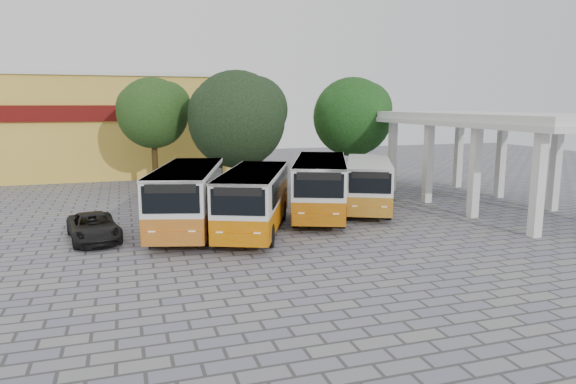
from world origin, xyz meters
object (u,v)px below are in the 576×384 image
object	(u,v)px
bus_centre_right	(321,183)
bus_centre_left	(254,197)
bus_far_left	(188,194)
bus_far_right	(369,181)
parked_car	(94,227)

from	to	relation	value
bus_centre_right	bus_centre_left	bearing A→B (deg)	-128.61
bus_far_left	bus_far_right	world-z (taller)	bus_far_left
bus_centre_left	bus_far_right	bearing A→B (deg)	45.33
bus_centre_left	bus_far_right	world-z (taller)	bus_centre_left
bus_far_left	bus_centre_left	size ratio (longest dim) A/B	1.03
bus_far_left	parked_car	bearing A→B (deg)	-157.10
bus_centre_left	bus_centre_right	size ratio (longest dim) A/B	0.95
bus_centre_left	parked_car	xyz separation A→B (m)	(-7.07, 0.63, -1.07)
bus_centre_right	parked_car	world-z (taller)	bus_centre_right
bus_centre_left	bus_centre_right	distance (m)	4.82
bus_centre_right	parked_car	size ratio (longest dim) A/B	2.12
parked_car	bus_centre_right	bearing A→B (deg)	-0.90
parked_car	bus_far_left	bearing A→B (deg)	-2.31
bus_centre_right	bus_far_right	world-z (taller)	bus_centre_right
bus_far_right	bus_centre_right	bearing A→B (deg)	-141.70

